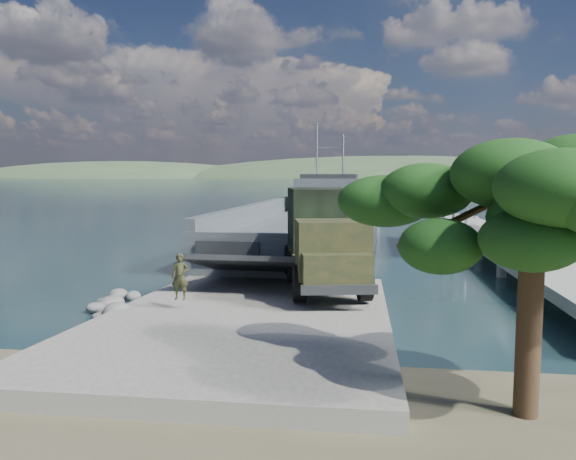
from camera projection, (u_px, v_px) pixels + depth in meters
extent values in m
plane|color=#163337|center=(255.00, 318.00, 21.48)|extent=(1400.00, 1400.00, 0.00)
cube|color=slate|center=(250.00, 318.00, 20.47)|extent=(10.00, 18.00, 0.50)
cube|color=gray|center=(498.00, 241.00, 37.41)|extent=(4.00, 44.00, 0.50)
cube|color=#42484E|center=(315.00, 237.00, 44.37)|extent=(11.14, 32.27, 2.65)
cube|color=#42484E|center=(260.00, 211.00, 44.98)|extent=(2.24, 31.82, 1.38)
cube|color=#42484E|center=(372.00, 213.00, 43.36)|extent=(2.24, 31.82, 1.38)
cube|color=#42484E|center=(273.00, 260.00, 28.85)|extent=(9.56, 0.90, 2.76)
cube|color=#42484E|center=(330.00, 195.00, 54.45)|extent=(6.57, 4.56, 3.18)
cube|color=#26282A|center=(330.00, 176.00, 54.27)|extent=(5.47, 3.66, 0.42)
cylinder|color=#9A9C9F|center=(317.00, 151.00, 54.25)|extent=(0.17, 0.17, 5.30)
cylinder|color=#9A9C9F|center=(343.00, 156.00, 53.85)|extent=(0.17, 0.17, 4.24)
cylinder|color=black|center=(300.00, 283.00, 21.87)|extent=(0.77, 1.52, 1.45)
cylinder|color=black|center=(365.00, 283.00, 22.03)|extent=(0.77, 1.52, 1.45)
cylinder|color=black|center=(293.00, 267.00, 25.64)|extent=(0.77, 1.52, 1.45)
cylinder|color=black|center=(349.00, 267.00, 25.79)|extent=(0.77, 1.52, 1.45)
cylinder|color=black|center=(290.00, 260.00, 27.85)|extent=(0.77, 1.52, 1.45)
cylinder|color=black|center=(341.00, 259.00, 28.00)|extent=(0.77, 1.52, 1.45)
cube|color=black|center=(323.00, 266.00, 25.03)|extent=(4.03, 8.78, 0.28)
cube|color=black|center=(332.00, 249.00, 21.93)|extent=(3.16, 2.72, 2.23)
cube|color=black|center=(337.00, 269.00, 20.65)|extent=(2.71, 1.48, 1.11)
cube|color=black|center=(319.00, 252.00, 26.54)|extent=(3.72, 5.57, 0.39)
cube|color=black|center=(318.00, 218.00, 26.60)|extent=(3.44, 4.67, 2.79)
cube|color=#26282A|center=(339.00, 290.00, 20.17)|extent=(2.79, 0.81, 0.33)
imported|color=black|center=(180.00, 287.00, 20.57)|extent=(0.65, 0.45, 1.70)
cube|color=silver|center=(512.00, 233.00, 49.45)|extent=(3.17, 6.17, 0.97)
cube|color=silver|center=(513.00, 226.00, 48.40)|extent=(1.90, 2.05, 0.65)
cylinder|color=#9A9C9F|center=(514.00, 193.00, 49.10)|extent=(0.11, 0.11, 6.47)
cube|color=silver|center=(522.00, 229.00, 53.24)|extent=(1.97, 5.55, 0.89)
cube|color=silver|center=(526.00, 223.00, 52.20)|extent=(1.50, 1.68, 0.59)
cylinder|color=#9A9C9F|center=(524.00, 195.00, 52.92)|extent=(0.10, 0.10, 5.94)
cylinder|color=#382616|center=(529.00, 323.00, 11.71)|extent=(0.51, 0.51, 4.97)
ellipsoid|color=#133E11|center=(534.00, 208.00, 11.46)|extent=(4.80, 4.46, 2.06)
ellipsoid|color=#133E11|center=(385.00, 201.00, 14.39)|extent=(2.40, 2.40, 1.37)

